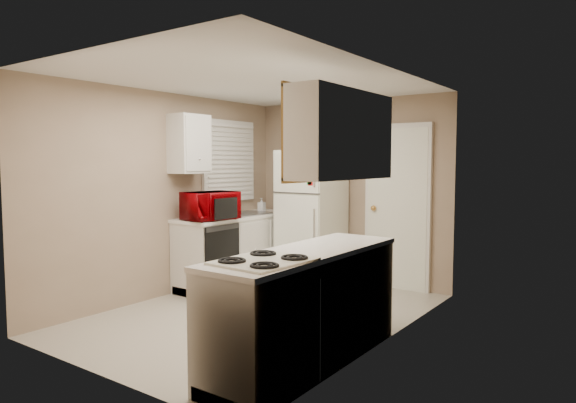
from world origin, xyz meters
The scene contains 19 objects.
floor centered at (0.00, 0.00, 0.00)m, with size 3.80×3.80×0.00m, color beige.
ceiling centered at (0.00, 0.00, 2.40)m, with size 3.80×3.80×0.00m, color white.
wall_left centered at (-1.40, 0.00, 1.20)m, with size 3.80×3.80×0.00m, color tan.
wall_right centered at (1.40, 0.00, 1.20)m, with size 3.80×3.80×0.00m, color tan.
wall_back centered at (0.00, 1.90, 1.20)m, with size 2.80×2.80×0.00m, color tan.
wall_front centered at (0.00, -1.90, 1.20)m, with size 2.80×2.80×0.00m, color tan.
left_counter centered at (-1.10, 0.90, 0.45)m, with size 0.60×1.80×0.90m, color silver.
dishwasher centered at (-0.81, 0.30, 0.49)m, with size 0.03×0.58×0.72m, color black.
sink centered at (-1.10, 1.05, 0.86)m, with size 0.54×0.74×0.16m, color gray.
microwave centered at (-0.98, 0.29, 1.05)m, with size 0.33×0.60×0.40m, color #860005.
soap_bottle centered at (-1.15, 1.48, 1.00)m, with size 0.08×0.08×0.19m, color white.
window_blinds centered at (-1.36, 1.05, 1.60)m, with size 0.10×0.98×1.08m, color silver.
upper_cabinet_left centered at (-1.25, 0.22, 1.80)m, with size 0.30×0.45×0.70m, color silver.
refrigerator centered at (-0.35, 1.52, 0.87)m, with size 0.72×0.70×1.74m, color white.
cabinet_over_fridge centered at (-0.40, 1.75, 2.00)m, with size 0.70×0.30×0.40m, color silver.
interior_door centered at (0.70, 1.86, 1.02)m, with size 0.86×0.06×2.08m, color white.
right_counter centered at (1.10, -0.80, 0.45)m, with size 0.60×2.00×0.90m, color silver.
stove centered at (1.12, -1.36, 0.39)m, with size 0.52×0.64×0.77m, color white.
upper_cabinet_right centered at (1.25, -0.50, 1.80)m, with size 0.30×1.20×0.70m, color silver.
Camera 1 is at (3.29, -4.11, 1.59)m, focal length 32.00 mm.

